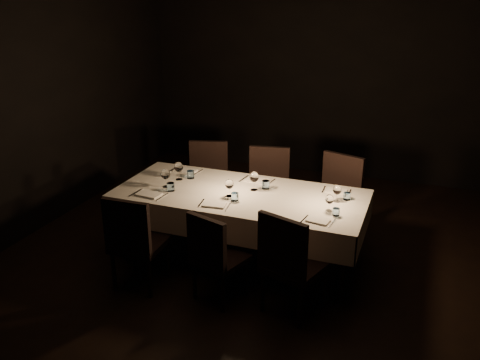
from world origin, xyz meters
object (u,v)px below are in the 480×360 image
at_px(dining_table, 240,200).
at_px(chair_far_right, 336,197).
at_px(chair_near_center, 214,254).
at_px(chair_near_left, 134,239).
at_px(chair_far_left, 208,179).
at_px(chair_far_center, 268,186).
at_px(chair_near_right, 289,261).

bearing_deg(dining_table, chair_far_right, 41.83).
distance_m(chair_near_center, chair_far_right, 1.74).
relative_size(chair_near_left, chair_far_left, 0.98).
relative_size(dining_table, chair_near_center, 2.88).
xyz_separation_m(chair_near_center, chair_far_center, (-0.02, 1.61, 0.05)).
relative_size(chair_near_right, chair_far_left, 1.00).
bearing_deg(chair_near_center, chair_far_right, -99.10).
bearing_deg(dining_table, chair_near_left, -130.09).
bearing_deg(chair_far_center, dining_table, -102.95).
height_order(dining_table, chair_near_right, chair_near_right).
bearing_deg(chair_near_center, dining_table, -68.13).
xyz_separation_m(dining_table, chair_near_right, (0.73, -0.76, -0.15)).
xyz_separation_m(chair_near_left, chair_far_right, (1.57, 1.62, 0.02)).
bearing_deg(chair_far_left, chair_near_right, -62.69).
height_order(chair_near_left, chair_far_center, chair_far_center).
relative_size(chair_near_right, chair_far_right, 0.97).
relative_size(dining_table, chair_near_left, 2.64).
xyz_separation_m(chair_near_right, chair_far_center, (-0.70, 1.57, 0.00)).
relative_size(chair_near_left, chair_far_right, 0.95).
xyz_separation_m(dining_table, chair_far_center, (0.04, 0.82, -0.15)).
distance_m(chair_near_center, chair_far_center, 1.61).
bearing_deg(chair_far_center, chair_near_right, -76.55).
relative_size(chair_near_left, chair_far_center, 0.97).
relative_size(chair_far_center, chair_far_right, 0.98).
bearing_deg(chair_far_center, chair_near_center, -99.75).
height_order(chair_far_left, chair_far_right, chair_far_right).
distance_m(chair_near_right, chair_far_right, 1.52).
height_order(chair_near_center, chair_far_right, chair_far_right).
relative_size(chair_far_left, chair_far_right, 0.97).
height_order(chair_near_right, chair_far_center, chair_far_center).
height_order(chair_near_center, chair_far_center, chair_far_center).
height_order(chair_near_left, chair_far_left, chair_far_left).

